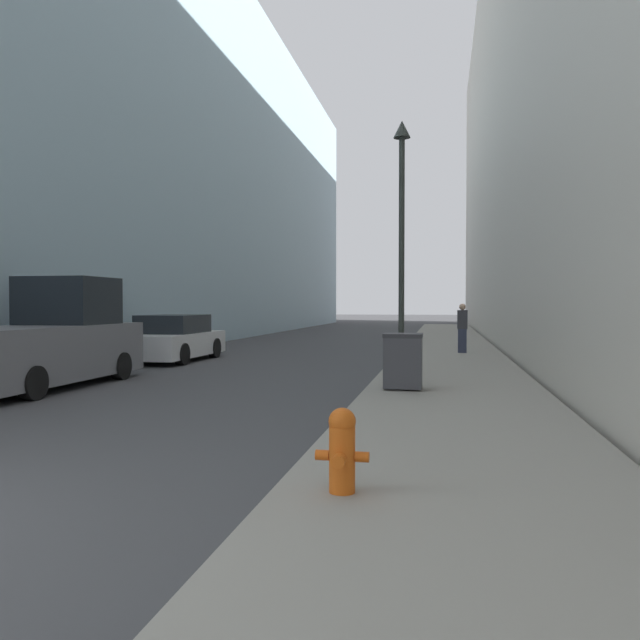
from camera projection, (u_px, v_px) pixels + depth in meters
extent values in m
cube|color=gray|center=(450.00, 355.00, 20.60)|extent=(3.42, 60.00, 0.14)
cube|color=#99B7C6|center=(119.00, 156.00, 31.37)|extent=(12.00, 60.00, 18.43)
cube|color=beige|center=(635.00, 100.00, 26.66)|extent=(12.00, 60.00, 21.05)
cylinder|color=#D15614|center=(342.00, 459.00, 5.39)|extent=(0.23, 0.23, 0.57)
sphere|color=#D15614|center=(342.00, 421.00, 5.38)|extent=(0.24, 0.24, 0.24)
cylinder|color=#D15614|center=(342.00, 413.00, 5.38)|extent=(0.06, 0.06, 0.05)
cylinder|color=#D15614|center=(339.00, 461.00, 5.22)|extent=(0.11, 0.12, 0.11)
cylinder|color=#D15614|center=(322.00, 455.00, 5.42)|extent=(0.12, 0.09, 0.09)
cylinder|color=#D15614|center=(362.00, 457.00, 5.36)|extent=(0.12, 0.09, 0.09)
cube|color=#3D3D42|center=(403.00, 362.00, 11.93)|extent=(0.71, 0.63, 0.96)
cube|color=#2D2D31|center=(403.00, 335.00, 11.91)|extent=(0.73, 0.65, 0.08)
cylinder|color=black|center=(388.00, 383.00, 12.26)|extent=(0.05, 0.16, 0.16)
cylinder|color=black|center=(419.00, 383.00, 12.14)|extent=(0.05, 0.16, 0.16)
cylinder|color=#2D332D|center=(401.00, 360.00, 16.72)|extent=(0.29, 0.29, 0.25)
cylinder|color=#2D332D|center=(402.00, 252.00, 16.65)|extent=(0.15, 0.15, 6.06)
cone|color=#2D332D|center=(402.00, 129.00, 16.56)|extent=(0.45, 0.45, 0.45)
cube|color=slate|center=(44.00, 352.00, 13.14)|extent=(1.90, 5.14, 1.14)
cube|color=black|center=(68.00, 301.00, 13.99)|extent=(1.75, 1.64, 1.05)
cylinder|color=black|center=(53.00, 365.00, 14.88)|extent=(0.24, 0.64, 0.64)
cylinder|color=black|center=(121.00, 366.00, 14.54)|extent=(0.24, 0.64, 0.64)
cylinder|color=black|center=(32.00, 383.00, 11.42)|extent=(0.24, 0.64, 0.64)
cube|color=silver|center=(174.00, 344.00, 19.41)|extent=(1.83, 4.32, 0.71)
cube|color=#1E2328|center=(174.00, 324.00, 19.40)|extent=(1.61, 2.25, 0.56)
cylinder|color=black|center=(167.00, 347.00, 20.85)|extent=(0.24, 0.64, 0.64)
cylinder|color=black|center=(214.00, 348.00, 20.53)|extent=(0.24, 0.64, 0.64)
cylinder|color=black|center=(128.00, 353.00, 18.31)|extent=(0.24, 0.64, 0.64)
cylinder|color=black|center=(182.00, 354.00, 17.98)|extent=(0.24, 0.64, 0.64)
cube|color=#2D3347|center=(462.00, 341.00, 20.83)|extent=(0.28, 0.20, 0.80)
cube|color=#333338|center=(462.00, 320.00, 20.81)|extent=(0.33, 0.20, 0.63)
sphere|color=tan|center=(462.00, 307.00, 20.80)|extent=(0.22, 0.22, 0.22)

